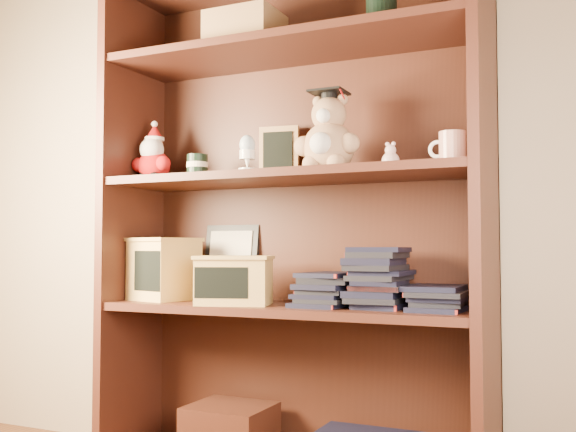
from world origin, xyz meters
name	(u,v)px	position (x,y,z in m)	size (l,w,h in m)	color
bookcase	(294,230)	(0.07, 1.36, 0.78)	(1.20, 0.35, 1.60)	#3D1B11
shelf_lower	(288,309)	(0.07, 1.30, 0.54)	(1.14, 0.33, 0.02)	#3D1B11
shelf_upper	(288,178)	(0.07, 1.30, 0.94)	(1.14, 0.33, 0.02)	#3D1B11
santa_plush	(153,158)	(-0.42, 1.30, 1.03)	(0.15, 0.11, 0.21)	#A50F0F
teachers_tin	(197,166)	(-0.25, 1.30, 0.99)	(0.07, 0.07, 0.08)	black
chalkboard_plaque	(279,153)	(-0.01, 1.42, 1.03)	(0.13, 0.08, 0.17)	#9E7547
egg_cup	(247,152)	(-0.03, 1.23, 1.01)	(0.05, 0.05, 0.11)	white
grad_teddy_bear	(328,140)	(0.21, 1.30, 1.04)	(0.21, 0.18, 0.25)	#AA7F5A
pink_figurine	(391,158)	(0.40, 1.30, 0.98)	(0.05, 0.05, 0.08)	beige
teacher_mug	(452,148)	(0.57, 1.30, 1.00)	(0.10, 0.07, 0.09)	silver
certificate_frame	(231,262)	(-0.20, 1.44, 0.68)	(0.20, 0.05, 0.25)	black
treats_box	(164,268)	(-0.38, 1.30, 0.65)	(0.23, 0.23, 0.20)	tan
pencils_box	(234,280)	(-0.08, 1.24, 0.63)	(0.26, 0.22, 0.15)	tan
book_stack_left	(326,287)	(0.20, 1.30, 0.61)	(0.14, 0.20, 0.11)	black
book_stack_mid	(378,277)	(0.36, 1.30, 0.64)	(0.14, 0.20, 0.18)	black
book_stack_right	(437,296)	(0.53, 1.30, 0.59)	(0.14, 0.20, 0.08)	black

